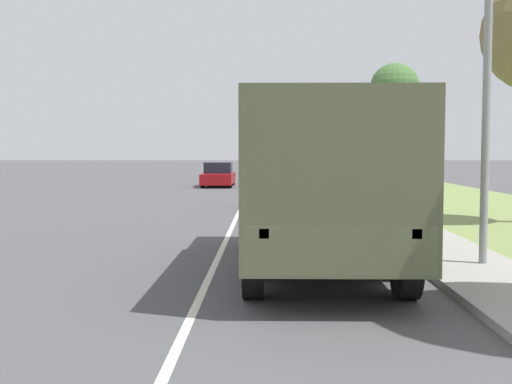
% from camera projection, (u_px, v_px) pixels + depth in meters
% --- Properties ---
extents(ground_plane, '(180.00, 180.00, 0.00)m').
position_uv_depth(ground_plane, '(253.00, 182.00, 42.51)').
color(ground_plane, '#4C4C4F').
extents(lane_centre_stripe, '(0.12, 120.00, 0.00)m').
position_uv_depth(lane_centre_stripe, '(253.00, 182.00, 42.51)').
color(lane_centre_stripe, silver).
rests_on(lane_centre_stripe, ground).
extents(sidewalk_right, '(1.80, 120.00, 0.12)m').
position_uv_depth(sidewalk_right, '(321.00, 181.00, 42.42)').
color(sidewalk_right, '#9E9B93').
rests_on(sidewalk_right, ground).
extents(grass_strip_right, '(7.00, 120.00, 0.02)m').
position_uv_depth(grass_strip_right, '(387.00, 182.00, 42.35)').
color(grass_strip_right, olive).
rests_on(grass_strip_right, ground).
extents(military_truck, '(2.45, 7.31, 2.90)m').
position_uv_depth(military_truck, '(317.00, 176.00, 11.23)').
color(military_truck, '#545B3D').
rests_on(military_truck, ground).
extents(car_nearest_ahead, '(1.85, 4.08, 1.64)m').
position_uv_depth(car_nearest_ahead, '(291.00, 188.00, 23.08)').
color(car_nearest_ahead, navy).
rests_on(car_nearest_ahead, ground).
extents(car_second_ahead, '(1.75, 4.54, 1.40)m').
position_uv_depth(car_second_ahead, '(218.00, 175.00, 37.15)').
color(car_second_ahead, maroon).
rests_on(car_second_ahead, ground).
extents(car_third_ahead, '(1.79, 4.61, 1.56)m').
position_uv_depth(car_third_ahead, '(280.00, 169.00, 48.68)').
color(car_third_ahead, maroon).
rests_on(car_third_ahead, ground).
extents(lamp_post, '(1.69, 0.24, 6.53)m').
position_uv_depth(lamp_post, '(475.00, 37.00, 11.00)').
color(lamp_post, gray).
rests_on(lamp_post, sidewalk_right).
extents(tree_far_right, '(2.72, 2.72, 6.89)m').
position_uv_depth(tree_far_right, '(395.00, 90.00, 35.42)').
color(tree_far_right, brown).
rests_on(tree_far_right, grass_strip_right).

